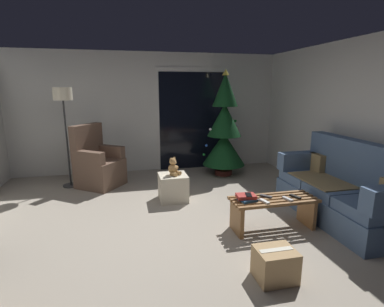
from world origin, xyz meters
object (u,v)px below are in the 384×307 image
object	(u,v)px
remote_graphite	(266,196)
ottoman	(173,187)
cardboard_box_taped_mid_floor	(275,264)
floor_lamp	(63,104)
armchair	(98,165)
remote_white	(264,201)
teddy_bear_honey	(173,168)
remote_silver	(288,199)
couch	(341,191)
remote_black	(295,197)
christmas_tree	(224,130)
coffee_table	(273,208)
book_stack	(247,197)
cell_phone	(249,195)

from	to	relation	value
remote_graphite	ottoman	world-z (taller)	remote_graphite
cardboard_box_taped_mid_floor	floor_lamp	bearing A→B (deg)	124.91
armchair	remote_white	bearing A→B (deg)	-48.46
teddy_bear_honey	remote_silver	bearing A→B (deg)	-48.28
couch	ottoman	bearing A→B (deg)	150.65
remote_black	christmas_tree	distance (m)	2.55
remote_silver	armchair	world-z (taller)	armchair
ottoman	remote_silver	bearing A→B (deg)	-48.29
coffee_table	armchair	size ratio (longest dim) A/B	0.97
couch	teddy_bear_honey	size ratio (longest dim) A/B	6.81
remote_white	christmas_tree	bearing A→B (deg)	67.44
remote_graphite	teddy_bear_honey	distance (m)	1.57
ottoman	teddy_bear_honey	distance (m)	0.33
coffee_table	book_stack	bearing A→B (deg)	178.53
remote_graphite	remote_silver	size ratio (longest dim) A/B	1.00
remote_silver	cardboard_box_taped_mid_floor	world-z (taller)	remote_silver
floor_lamp	teddy_bear_honey	distance (m)	2.28
book_stack	teddy_bear_honey	size ratio (longest dim) A/B	0.89
remote_silver	couch	bearing A→B (deg)	-4.71
remote_black	christmas_tree	world-z (taller)	christmas_tree
remote_silver	cell_phone	distance (m)	0.50
cardboard_box_taped_mid_floor	couch	bearing A→B (deg)	33.85
remote_white	remote_graphite	distance (m)	0.18
remote_silver	christmas_tree	xyz separation A→B (m)	(0.04, 2.55, 0.51)
coffee_table	christmas_tree	xyz separation A→B (m)	(0.18, 2.46, 0.66)
coffee_table	teddy_bear_honey	world-z (taller)	teddy_bear_honey
remote_black	book_stack	size ratio (longest dim) A/B	0.62
floor_lamp	ottoman	distance (m)	2.43
couch	armchair	world-z (taller)	armchair
floor_lamp	couch	bearing A→B (deg)	-30.92
remote_graphite	cell_phone	xyz separation A→B (m)	(-0.27, -0.06, 0.07)
armchair	teddy_bear_honey	bearing A→B (deg)	-39.90
coffee_table	couch	bearing A→B (deg)	4.17
coffee_table	teddy_bear_honey	size ratio (longest dim) A/B	3.86
couch	remote_white	xyz separation A→B (m)	(-1.23, -0.18, 0.03)
floor_lamp	ottoman	bearing A→B (deg)	-32.78
remote_white	remote_black	bearing A→B (deg)	-7.07
remote_black	floor_lamp	bearing A→B (deg)	122.51
couch	remote_black	bearing A→B (deg)	-171.52
book_stack	ottoman	bearing A→B (deg)	119.33
couch	cell_phone	size ratio (longest dim) A/B	13.48
remote_graphite	ottoman	distance (m)	1.59
coffee_table	teddy_bear_honey	distance (m)	1.68
remote_graphite	armchair	xyz separation A→B (m)	(-2.22, 2.24, -0.03)
remote_white	floor_lamp	size ratio (longest dim) A/B	0.09
couch	armchair	distance (m)	4.03
coffee_table	remote_silver	size ratio (longest dim) A/B	7.05
remote_white	armchair	xyz separation A→B (m)	(-2.12, 2.40, -0.03)
remote_black	floor_lamp	xyz separation A→B (m)	(-3.09, 2.43, 1.08)
remote_graphite	cardboard_box_taped_mid_floor	world-z (taller)	remote_graphite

